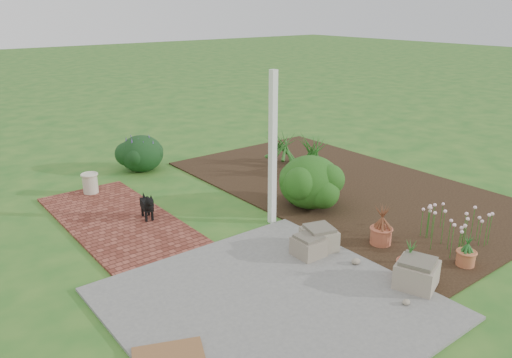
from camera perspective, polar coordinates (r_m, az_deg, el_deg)
ground at (r=8.07m, az=0.63°, el=-5.73°), size 80.00×80.00×0.00m
concrete_patio at (r=6.18m, az=1.71°, el=-14.00°), size 3.50×3.50×0.04m
brick_path at (r=8.69m, az=-15.60°, el=-4.47°), size 1.60×3.50×0.04m
garden_bed at (r=10.01m, az=10.09°, el=-0.88°), size 4.00×7.00×0.03m
veranda_post at (r=7.89m, az=1.92°, el=3.35°), size 0.10×0.10×2.50m
stone_trough_near at (r=6.71m, az=17.87°, el=-10.34°), size 0.61×0.61×0.32m
stone_trough_mid at (r=7.37m, az=7.22°, el=-6.83°), size 0.55×0.55×0.30m
stone_trough_far at (r=7.17m, az=6.04°, el=-7.70°), size 0.40×0.40×0.26m
coir_doormat at (r=5.42m, az=-9.98°, el=-19.36°), size 0.84×0.70×0.02m
black_dog at (r=8.42m, az=-12.32°, el=-2.87°), size 0.22×0.50×0.44m
cream_ceramic_urn at (r=9.92m, az=-18.42°, el=-0.48°), size 0.36×0.36×0.37m
evergreen_shrub at (r=8.81m, az=6.22°, el=-0.18°), size 1.41×1.41×0.93m
agapanthus_clump_back at (r=10.42m, az=6.48°, el=3.15°), size 1.46×1.46×1.02m
agapanthus_clump_front at (r=11.13m, az=2.87°, el=3.95°), size 1.10×1.10×0.89m
pink_flower_patch at (r=7.98m, az=21.21°, el=-4.86°), size 1.15×1.15×0.59m
terracotta_pot_bronze at (r=7.71m, az=14.08°, el=-6.31°), size 0.38×0.38×0.25m
terracotta_pot_small_left at (r=7.49m, az=22.85°, el=-8.33°), size 0.31×0.31×0.21m
terracotta_pot_small_right at (r=6.88m, az=17.02°, el=-9.88°), size 0.36×0.36×0.25m
purple_flowering_bush at (r=11.06m, az=-12.98°, el=2.97°), size 1.20×1.20×0.80m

